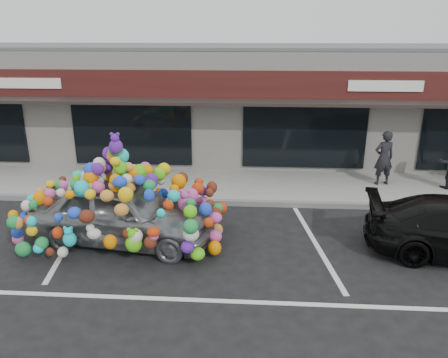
{
  "coord_description": "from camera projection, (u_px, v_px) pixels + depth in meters",
  "views": [
    {
      "loc": [
        1.22,
        -9.35,
        4.86
      ],
      "look_at": [
        0.51,
        1.4,
        1.18
      ],
      "focal_mm": 35.0,
      "sensor_mm": 36.0,
      "label": 1
    }
  ],
  "objects": [
    {
      "name": "ground",
      "position": [
        199.0,
        244.0,
        10.47
      ],
      "size": [
        90.0,
        90.0,
        0.0
      ],
      "primitive_type": "plane",
      "color": "black",
      "rests_on": "ground"
    },
    {
      "name": "shop_building",
      "position": [
        223.0,
        100.0,
        17.74
      ],
      "size": [
        24.0,
        7.2,
        4.31
      ],
      "color": "white",
      "rests_on": "ground"
    },
    {
      "name": "sidewalk",
      "position": [
        214.0,
        185.0,
        14.23
      ],
      "size": [
        26.0,
        3.0,
        0.15
      ],
      "primitive_type": "cube",
      "color": "gray",
      "rests_on": "ground"
    },
    {
      "name": "kerb",
      "position": [
        209.0,
        202.0,
        12.81
      ],
      "size": [
        26.0,
        0.18,
        0.16
      ],
      "primitive_type": "cube",
      "color": "slate",
      "rests_on": "ground"
    },
    {
      "name": "parking_stripe_left",
      "position": [
        72.0,
        236.0,
        10.86
      ],
      "size": [
        0.73,
        4.37,
        0.01
      ],
      "primitive_type": "cube",
      "rotation": [
        0.0,
        0.0,
        0.14
      ],
      "color": "silver",
      "rests_on": "ground"
    },
    {
      "name": "parking_stripe_mid",
      "position": [
        316.0,
        243.0,
        10.49
      ],
      "size": [
        0.73,
        4.37,
        0.01
      ],
      "primitive_type": "cube",
      "rotation": [
        0.0,
        0.0,
        0.14
      ],
      "color": "silver",
      "rests_on": "ground"
    },
    {
      "name": "lane_line",
      "position": [
        290.0,
        304.0,
        8.17
      ],
      "size": [
        14.0,
        0.12,
        0.01
      ],
      "primitive_type": "cube",
      "color": "silver",
      "rests_on": "ground"
    },
    {
      "name": "toy_car",
      "position": [
        122.0,
        205.0,
        10.33
      ],
      "size": [
        3.19,
        4.95,
        2.74
      ],
      "rotation": [
        0.0,
        0.0,
        1.42
      ],
      "color": "silver",
      "rests_on": "ground"
    },
    {
      "name": "pedestrian_a",
      "position": [
        384.0,
        158.0,
        13.82
      ],
      "size": [
        0.71,
        0.55,
        1.75
      ],
      "primitive_type": "imported",
      "rotation": [
        0.0,
        0.0,
        3.37
      ],
      "color": "black",
      "rests_on": "sidewalk"
    }
  ]
}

